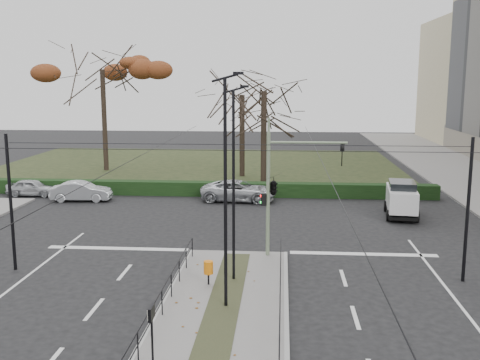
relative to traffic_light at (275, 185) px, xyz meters
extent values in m
plane|color=black|center=(-1.77, -4.50, -3.49)|extent=(140.00, 140.00, 0.00)
cube|color=slate|center=(-1.77, -7.00, -3.42)|extent=(4.40, 15.00, 0.14)
cube|color=black|center=(-7.77, 27.50, -3.44)|extent=(38.00, 26.00, 0.10)
cube|color=black|center=(-7.77, 14.10, -2.99)|extent=(38.00, 1.00, 1.00)
cylinder|color=black|center=(-3.82, -0.50, -2.90)|extent=(0.04, 0.04, 0.90)
cylinder|color=black|center=(0.28, -0.50, -2.90)|extent=(0.04, 0.04, 0.90)
cylinder|color=black|center=(-3.82, -7.10, -2.45)|extent=(0.04, 13.20, 0.04)
cylinder|color=black|center=(0.28, -7.10, -2.45)|extent=(0.04, 13.20, 0.04)
cylinder|color=black|center=(-11.37, -2.50, -0.49)|extent=(0.14, 0.14, 6.00)
cylinder|color=black|center=(7.83, -2.50, -0.49)|extent=(0.14, 0.14, 6.00)
cylinder|color=black|center=(-1.77, -3.50, 2.01)|extent=(20.00, 0.02, 0.02)
cylinder|color=black|center=(-1.77, -1.50, 2.01)|extent=(20.00, 0.02, 0.02)
cylinder|color=black|center=(-5.27, -6.50, 1.81)|extent=(0.02, 34.00, 0.02)
cylinder|color=black|center=(1.73, -6.50, 1.81)|extent=(0.02, 34.00, 0.02)
cylinder|color=gray|center=(-0.33, 0.00, -0.47)|extent=(0.18, 0.18, 5.75)
cylinder|color=gray|center=(1.43, 0.00, 1.96)|extent=(3.54, 0.11, 0.11)
imported|color=black|center=(2.98, 0.00, 1.41)|extent=(0.22, 0.25, 1.00)
imported|color=black|center=(-0.09, 0.00, -0.03)|extent=(1.24, 2.22, 0.88)
cube|color=black|center=(-0.53, 0.00, -0.69)|extent=(0.24, 0.18, 0.55)
sphere|color=#FF0C0C|center=(-0.64, 0.00, -0.53)|extent=(0.12, 0.12, 0.12)
sphere|color=#0CE533|center=(-0.64, 0.00, -0.83)|extent=(0.12, 0.12, 0.12)
cylinder|color=black|center=(-2.59, -4.04, -3.11)|extent=(0.08, 0.08, 0.47)
cylinder|color=orange|center=(-2.59, -4.04, -2.64)|extent=(0.38, 0.38, 0.52)
cylinder|color=black|center=(-3.27, -10.89, -2.44)|extent=(0.06, 0.06, 1.82)
cube|color=black|center=(-3.27, -10.89, -1.62)|extent=(0.09, 0.50, 0.38)
cube|color=silver|center=(-3.32, -10.89, -1.62)|extent=(0.02, 0.44, 0.32)
cylinder|color=black|center=(-1.68, -6.15, 0.73)|extent=(0.12, 0.12, 8.16)
cube|color=black|center=(-1.22, -6.15, 4.96)|extent=(0.36, 0.14, 0.10)
cylinder|color=black|center=(-1.64, -3.34, 0.50)|extent=(0.12, 0.12, 7.70)
cube|color=black|center=(-1.21, -3.34, 4.49)|extent=(0.34, 0.13, 0.10)
imported|color=#A6A9AD|center=(-17.63, 13.02, -2.88)|extent=(3.57, 1.44, 1.21)
imported|color=#A6A9AD|center=(-13.50, 11.63, -2.81)|extent=(4.21, 1.78, 1.35)
imported|color=#A6A9AD|center=(-2.68, 12.41, -2.78)|extent=(5.26, 2.68, 1.42)
cube|color=silver|center=(7.56, 8.70, -2.35)|extent=(2.09, 4.05, 1.26)
cube|color=black|center=(7.56, 8.70, -1.60)|extent=(1.75, 2.30, 0.59)
cube|color=black|center=(7.56, 8.70, -3.19)|extent=(2.13, 4.13, 0.18)
cylinder|color=black|center=(8.22, 7.33, -3.16)|extent=(0.30, 0.68, 0.66)
cylinder|color=black|center=(6.60, 7.53, -3.16)|extent=(0.30, 0.68, 0.66)
cylinder|color=black|center=(8.53, 9.87, -3.16)|extent=(0.30, 0.68, 0.66)
cylinder|color=black|center=(6.91, 10.07, -3.16)|extent=(0.30, 0.68, 0.66)
cylinder|color=black|center=(-15.78, 24.40, 1.14)|extent=(0.44, 0.44, 9.06)
ellipsoid|color=#612B16|center=(-15.78, 24.40, 5.67)|extent=(9.62, 9.62, 5.69)
cylinder|color=black|center=(-3.14, 22.19, 0.06)|extent=(0.44, 0.44, 6.90)
cylinder|color=black|center=(-1.14, 17.32, 0.27)|extent=(0.44, 0.44, 7.32)
camera|label=1|loc=(0.29, -25.31, 4.74)|focal=42.00mm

